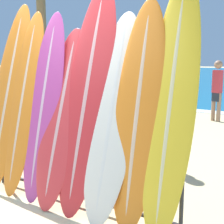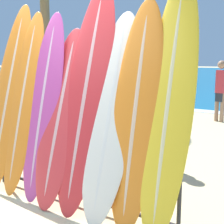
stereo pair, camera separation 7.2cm
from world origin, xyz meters
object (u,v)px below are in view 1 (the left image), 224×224
(surfboard_slot_2, at_px, (44,106))
(surfboard_slot_3, at_px, (61,117))
(surfboard_rack, at_px, (74,162))
(person_mid_beach, at_px, (134,104))
(surfboard_slot_6, at_px, (138,115))
(surfboard_slot_0, at_px, (9,96))
(surfboard_slot_4, at_px, (87,97))
(surfboard_slot_1, at_px, (24,102))
(person_near_water, at_px, (97,87))
(surfboard_slot_7, at_px, (171,108))
(person_far_right, at_px, (217,88))
(person_far_left, at_px, (151,83))
(surfboard_slot_5, at_px, (112,117))

(surfboard_slot_2, relative_size, surfboard_slot_3, 1.10)
(surfboard_rack, relative_size, person_mid_beach, 1.53)
(surfboard_slot_6, bearing_deg, surfboard_slot_0, 178.93)
(surfboard_rack, height_order, surfboard_slot_3, surfboard_slot_3)
(surfboard_slot_4, xyz_separation_m, person_mid_beach, (-0.45, 1.90, -0.34))
(surfboard_slot_3, bearing_deg, surfboard_slot_4, 11.89)
(surfboard_slot_1, xyz_separation_m, person_near_water, (-1.64, 3.93, -0.18))
(surfboard_slot_2, xyz_separation_m, surfboard_slot_7, (1.60, 0.02, 0.11))
(surfboard_slot_2, relative_size, person_near_water, 1.27)
(surfboard_rack, distance_m, person_far_right, 6.05)
(surfboard_slot_4, xyz_separation_m, person_near_water, (-2.61, 3.88, -0.30))
(person_mid_beach, bearing_deg, surfboard_slot_3, 58.40)
(surfboard_slot_0, xyz_separation_m, surfboard_slot_1, (0.31, -0.02, -0.06))
(surfboard_slot_4, distance_m, person_mid_beach, 1.98)
(surfboard_slot_3, xyz_separation_m, surfboard_slot_6, (0.99, 0.01, 0.11))
(person_mid_beach, relative_size, person_far_left, 0.96)
(surfboard_slot_3, xyz_separation_m, surfboard_slot_4, (0.32, 0.07, 0.25))
(surfboard_slot_1, height_order, person_far_right, surfboard_slot_1)
(person_mid_beach, height_order, person_far_left, person_far_left)
(surfboard_slot_1, bearing_deg, surfboard_rack, -1.32)
(surfboard_rack, bearing_deg, person_far_left, 107.90)
(surfboard_slot_2, distance_m, surfboard_slot_5, 0.97)
(surfboard_rack, distance_m, surfboard_slot_7, 1.34)
(person_far_right, bearing_deg, surfboard_slot_4, -69.37)
(person_far_left, bearing_deg, person_mid_beach, 70.86)
(surfboard_slot_4, height_order, person_far_left, surfboard_slot_4)
(surfboard_rack, xyz_separation_m, surfboard_slot_2, (-0.47, 0.01, 0.61))
(surfboard_slot_5, relative_size, surfboard_slot_6, 0.96)
(surfboard_slot_4, relative_size, surfboard_slot_7, 1.03)
(surfboard_slot_3, bearing_deg, person_near_water, 120.03)
(surfboard_slot_3, height_order, surfboard_slot_5, surfboard_slot_5)
(surfboard_slot_6, xyz_separation_m, surfboard_slot_7, (0.32, 0.03, 0.10))
(surfboard_slot_4, distance_m, surfboard_slot_6, 0.68)
(surfboard_slot_6, bearing_deg, person_far_right, 97.11)
(person_mid_beach, xyz_separation_m, person_far_left, (-1.71, 4.27, 0.04))
(surfboard_slot_7, distance_m, person_near_water, 5.32)
(surfboard_rack, relative_size, person_far_left, 1.46)
(surfboard_rack, bearing_deg, surfboard_slot_2, 178.27)
(surfboard_slot_3, distance_m, person_far_left, 6.50)
(surfboard_slot_1, bearing_deg, surfboard_slot_6, -0.42)
(surfboard_slot_0, height_order, person_mid_beach, surfboard_slot_0)
(surfboard_slot_6, bearing_deg, person_far_left, 114.39)
(surfboard_slot_3, bearing_deg, surfboard_slot_6, 0.66)
(surfboard_rack, height_order, person_mid_beach, person_mid_beach)
(person_near_water, distance_m, person_far_right, 3.27)
(surfboard_slot_1, xyz_separation_m, surfboard_slot_7, (1.95, 0.02, 0.09))
(person_mid_beach, height_order, person_far_right, person_mid_beach)
(person_mid_beach, bearing_deg, person_far_left, -103.48)
(person_far_left, bearing_deg, person_far_right, 133.72)
(surfboard_slot_3, bearing_deg, surfboard_slot_5, 1.62)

